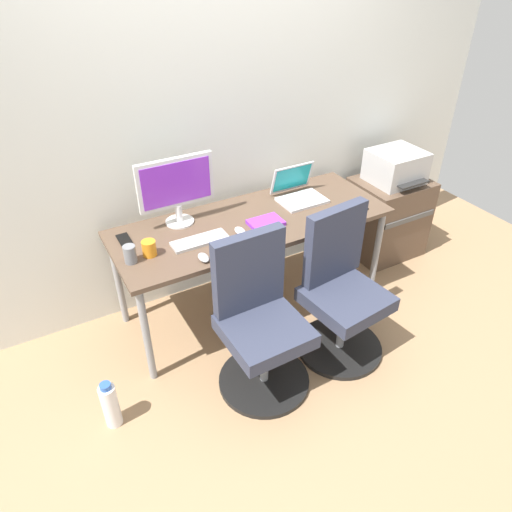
{
  "coord_description": "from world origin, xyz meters",
  "views": [
    {
      "loc": [
        -1.25,
        -2.29,
        2.23
      ],
      "look_at": [
        0.0,
        -0.05,
        0.46
      ],
      "focal_mm": 33.06,
      "sensor_mm": 36.0,
      "label": 1
    }
  ],
  "objects_px": {
    "office_chair_right": "(341,292)",
    "office_chair_left": "(259,323)",
    "desktop_monitor": "(176,187)",
    "coffee_mug": "(149,248)",
    "side_cabinet": "(387,217)",
    "printer": "(396,167)",
    "water_bottle_on_floor": "(110,405)",
    "open_laptop": "(298,191)"
  },
  "relations": [
    {
      "from": "office_chair_right",
      "to": "office_chair_left",
      "type": "bearing_deg",
      "value": 179.96
    },
    {
      "from": "desktop_monitor",
      "to": "coffee_mug",
      "type": "relative_size",
      "value": 5.22
    },
    {
      "from": "desktop_monitor",
      "to": "office_chair_right",
      "type": "bearing_deg",
      "value": -48.29
    },
    {
      "from": "side_cabinet",
      "to": "printer",
      "type": "bearing_deg",
      "value": -90.0
    },
    {
      "from": "water_bottle_on_floor",
      "to": "printer",
      "type": "bearing_deg",
      "value": 13.68
    },
    {
      "from": "office_chair_right",
      "to": "open_laptop",
      "type": "height_order",
      "value": "office_chair_right"
    },
    {
      "from": "water_bottle_on_floor",
      "to": "coffee_mug",
      "type": "xyz_separation_m",
      "value": [
        0.44,
        0.43,
        0.61
      ]
    },
    {
      "from": "office_chair_right",
      "to": "open_laptop",
      "type": "bearing_deg",
      "value": 79.39
    },
    {
      "from": "printer",
      "to": "water_bottle_on_floor",
      "type": "distance_m",
      "value": 2.58
    },
    {
      "from": "side_cabinet",
      "to": "desktop_monitor",
      "type": "bearing_deg",
      "value": 176.63
    },
    {
      "from": "desktop_monitor",
      "to": "open_laptop",
      "type": "height_order",
      "value": "desktop_monitor"
    },
    {
      "from": "office_chair_left",
      "to": "desktop_monitor",
      "type": "relative_size",
      "value": 1.96
    },
    {
      "from": "office_chair_right",
      "to": "side_cabinet",
      "type": "distance_m",
      "value": 1.22
    },
    {
      "from": "water_bottle_on_floor",
      "to": "desktop_monitor",
      "type": "distance_m",
      "value": 1.29
    },
    {
      "from": "side_cabinet",
      "to": "printer",
      "type": "height_order",
      "value": "printer"
    },
    {
      "from": "coffee_mug",
      "to": "water_bottle_on_floor",
      "type": "bearing_deg",
      "value": -135.48
    },
    {
      "from": "office_chair_left",
      "to": "desktop_monitor",
      "type": "distance_m",
      "value": 0.96
    },
    {
      "from": "printer",
      "to": "coffee_mug",
      "type": "distance_m",
      "value": 2.0
    },
    {
      "from": "office_chair_left",
      "to": "printer",
      "type": "bearing_deg",
      "value": 23.49
    },
    {
      "from": "printer",
      "to": "coffee_mug",
      "type": "relative_size",
      "value": 4.35
    },
    {
      "from": "side_cabinet",
      "to": "water_bottle_on_floor",
      "type": "xyz_separation_m",
      "value": [
        -2.44,
        -0.59,
        -0.17
      ]
    },
    {
      "from": "office_chair_left",
      "to": "open_laptop",
      "type": "distance_m",
      "value": 1.05
    },
    {
      "from": "side_cabinet",
      "to": "office_chair_left",
      "type": "bearing_deg",
      "value": -156.48
    },
    {
      "from": "office_chair_right",
      "to": "open_laptop",
      "type": "distance_m",
      "value": 0.79
    },
    {
      "from": "office_chair_right",
      "to": "coffee_mug",
      "type": "bearing_deg",
      "value": 151.84
    },
    {
      "from": "desktop_monitor",
      "to": "side_cabinet",
      "type": "bearing_deg",
      "value": -3.37
    },
    {
      "from": "office_chair_left",
      "to": "side_cabinet",
      "type": "height_order",
      "value": "office_chair_left"
    },
    {
      "from": "desktop_monitor",
      "to": "open_laptop",
      "type": "distance_m",
      "value": 0.86
    },
    {
      "from": "side_cabinet",
      "to": "coffee_mug",
      "type": "height_order",
      "value": "coffee_mug"
    },
    {
      "from": "office_chair_right",
      "to": "desktop_monitor",
      "type": "relative_size",
      "value": 1.96
    },
    {
      "from": "water_bottle_on_floor",
      "to": "open_laptop",
      "type": "bearing_deg",
      "value": 21.3
    },
    {
      "from": "side_cabinet",
      "to": "water_bottle_on_floor",
      "type": "distance_m",
      "value": 2.51
    },
    {
      "from": "printer",
      "to": "open_laptop",
      "type": "height_order",
      "value": "open_laptop"
    },
    {
      "from": "open_laptop",
      "to": "printer",
      "type": "bearing_deg",
      "value": -0.98
    },
    {
      "from": "open_laptop",
      "to": "coffee_mug",
      "type": "relative_size",
      "value": 3.37
    },
    {
      "from": "open_laptop",
      "to": "desktop_monitor",
      "type": "bearing_deg",
      "value": 174.06
    },
    {
      "from": "side_cabinet",
      "to": "coffee_mug",
      "type": "bearing_deg",
      "value": -175.44
    },
    {
      "from": "desktop_monitor",
      "to": "printer",
      "type": "bearing_deg",
      "value": -3.4
    },
    {
      "from": "office_chair_right",
      "to": "water_bottle_on_floor",
      "type": "relative_size",
      "value": 3.03
    },
    {
      "from": "printer",
      "to": "open_laptop",
      "type": "distance_m",
      "value": 0.88
    },
    {
      "from": "office_chair_right",
      "to": "coffee_mug",
      "type": "distance_m",
      "value": 1.17
    },
    {
      "from": "water_bottle_on_floor",
      "to": "desktop_monitor",
      "type": "relative_size",
      "value": 0.65
    }
  ]
}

